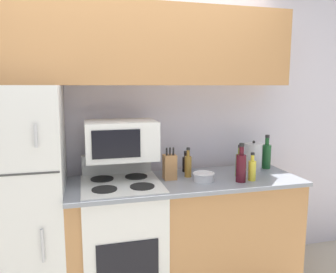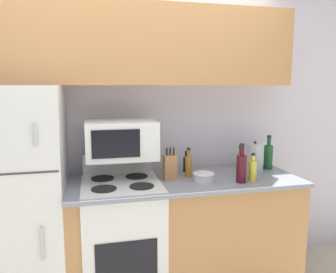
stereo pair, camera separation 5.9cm
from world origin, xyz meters
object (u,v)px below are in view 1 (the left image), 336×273
bottle_vinegar (188,165)px  bottle_wine_green (267,155)px  microwave (121,140)px  bowl (204,176)px  bottle_soy_sauce (185,163)px  knife_block (170,167)px  refrigerator (11,204)px  kettle (253,157)px  bottle_cooking_spray (252,170)px  stove (122,240)px  bottle_olive_oil (239,164)px  bottle_wine_red (241,167)px

bottle_vinegar → bottle_wine_green: bearing=6.8°
microwave → bowl: 0.70m
bottle_wine_green → bottle_soy_sauce: (-0.73, 0.07, -0.05)m
bottle_wine_green → bottle_soy_sauce: 0.74m
bottle_wine_green → knife_block: bearing=-172.7°
refrigerator → kettle: refrigerator is taller
microwave → bottle_vinegar: size_ratio=2.23×
knife_block → bottle_cooking_spray: 0.64m
stove → bottle_wine_green: bottle_wine_green is taller
bottle_soy_sauce → stove: bearing=-158.7°
bottle_vinegar → bottle_cooking_spray: bearing=-26.4°
microwave → bottle_cooking_spray: size_ratio=2.43×
refrigerator → bottle_olive_oil: size_ratio=6.42×
bowl → microwave: bearing=163.1°
bottle_wine_green → kettle: (-0.15, -0.04, 0.00)m
stove → bottle_soy_sauce: 0.81m
stove → bottle_wine_green: 1.44m
refrigerator → bottle_wine_green: size_ratio=5.56×
kettle → refrigerator: bearing=-177.9°
knife_block → bottle_wine_red: (0.51, -0.21, 0.02)m
bottle_wine_red → bottle_olive_oil: bearing=67.7°
microwave → bottle_wine_green: bearing=2.1°
bottle_wine_red → bottle_vinegar: bottle_wine_red is taller
microwave → bottle_olive_oil: microwave is taller
bottle_cooking_spray → bottle_vinegar: bearing=153.6°
stove → bottle_wine_red: (0.89, -0.17, 0.57)m
bottle_soy_sauce → bottle_wine_green: bearing=-5.4°
bottle_wine_red → bottle_cooking_spray: bearing=6.1°
refrigerator → knife_block: bearing=-0.4°
bottle_vinegar → bottle_soy_sauce: 0.17m
microwave → stove: bearing=-98.7°
bottle_cooking_spray → kettle: (0.16, 0.28, 0.03)m
kettle → bottle_soy_sauce: bearing=169.4°
knife_block → microwave: bearing=169.1°
bowl → bottle_vinegar: 0.17m
microwave → bottle_wine_green: (1.29, 0.05, -0.20)m
bowl → bottle_wine_red: bearing=-19.2°
microwave → knife_block: size_ratio=2.10×
kettle → bottle_wine_red: bearing=-132.4°
knife_block → bottle_vinegar: size_ratio=1.06×
knife_block → bottle_wine_red: 0.55m
refrigerator → bowl: refrigerator is taller
knife_block → bowl: (0.24, -0.11, -0.06)m
bottle_soy_sauce → bottle_vinegar: bearing=-100.1°
bottle_soy_sauce → bottle_olive_oil: bottle_olive_oil is taller
microwave → bottle_wine_red: 0.94m
bottle_wine_green → bottle_olive_oil: 0.40m
microwave → bottle_wine_green: microwave is taller
kettle → stove: bearing=-174.3°
bottle_wine_green → bottle_cooking_spray: bottle_wine_green is taller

